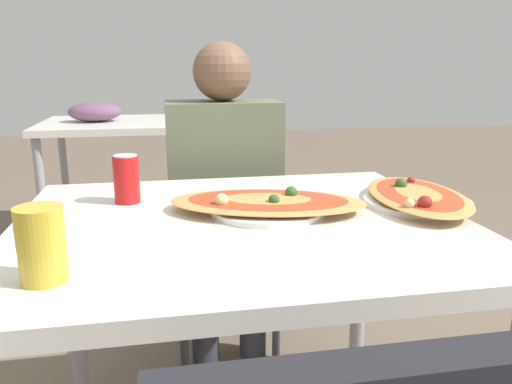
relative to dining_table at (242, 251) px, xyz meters
name	(u,v)px	position (x,y,z in m)	size (l,w,h in m)	color
dining_table	(242,251)	(0.00, 0.00, 0.00)	(1.04, 0.87, 0.73)	silver
chair_far_seated	(221,212)	(0.04, 0.77, -0.13)	(0.40, 0.40, 0.93)	black
person_seated	(224,177)	(0.04, 0.65, 0.03)	(0.40, 0.26, 1.16)	#2D2D38
pizza_main	(268,203)	(0.07, 0.05, 0.10)	(0.52, 0.36, 0.06)	white
soda_can	(126,179)	(-0.27, 0.20, 0.14)	(0.07, 0.07, 0.12)	red
drink_glass	(42,244)	(-0.38, -0.27, 0.14)	(0.08, 0.08, 0.13)	gold
pizza_second	(417,197)	(0.46, 0.04, 0.10)	(0.29, 0.44, 0.06)	white
background_table	(126,130)	(-0.40, 2.15, 0.02)	(1.10, 0.80, 0.85)	silver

